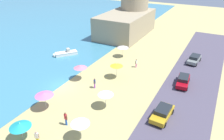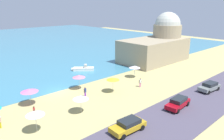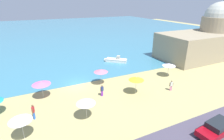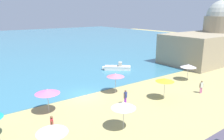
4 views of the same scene
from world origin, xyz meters
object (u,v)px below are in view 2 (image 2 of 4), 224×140
parked_car_1 (178,103)px  parked_car_2 (209,86)px  bather_0 (140,82)px  beach_umbrella_7 (79,76)px  bather_3 (85,91)px  beach_umbrella_0 (81,97)px  skiff_nearshore (84,69)px  beach_umbrella_6 (35,113)px  harbor_fortress (160,44)px  bather_1 (34,112)px  beach_umbrella_8 (29,90)px  bather_2 (0,120)px  beach_umbrella_1 (113,79)px  parked_car_0 (128,125)px  beach_umbrella_5 (135,67)px

parked_car_1 → parked_car_2: (9.41, -0.13, 0.00)m
bather_0 → parked_car_1: size_ratio=0.35×
beach_umbrella_7 → bather_3: beach_umbrella_7 is taller
beach_umbrella_0 → skiff_nearshore: beach_umbrella_0 is taller
bather_0 → parked_car_2: size_ratio=0.37×
beach_umbrella_6 → parked_car_1: (17.11, -7.42, -1.55)m
bather_3 → harbor_fortress: bearing=13.7°
beach_umbrella_0 → bather_0: beach_umbrella_0 is taller
bather_0 → bather_1: size_ratio=0.88×
parked_car_2 → skiff_nearshore: (-8.49, 24.00, -0.38)m
beach_umbrella_8 → bather_0: bearing=-18.8°
beach_umbrella_0 → beach_umbrella_6: bearing=-175.7°
beach_umbrella_7 → bather_2: size_ratio=1.48×
beach_umbrella_1 → beach_umbrella_7: bearing=124.0°
bather_0 → parked_car_0: bearing=-144.8°
bather_1 → skiff_nearshore: size_ratio=0.41×
parked_car_0 → parked_car_2: bearing=-2.1°
beach_umbrella_5 → skiff_nearshore: (-4.74, 10.69, -1.73)m
beach_umbrella_1 → skiff_nearshore: size_ratio=0.57×
skiff_nearshore → bather_0: bearing=-84.3°
bather_2 → skiff_nearshore: bather_2 is taller
beach_umbrella_7 → parked_car_2: size_ratio=0.59×
beach_umbrella_1 → parked_car_0: bearing=-124.4°
bather_0 → parked_car_1: (-2.41, -8.91, -0.09)m
beach_umbrella_5 → bather_0: size_ratio=1.52×
beach_umbrella_0 → beach_umbrella_1: size_ratio=0.99×
beach_umbrella_5 → beach_umbrella_7: 11.90m
beach_umbrella_7 → bather_2: (-13.82, -4.10, -1.33)m
bather_1 → skiff_nearshore: (16.99, 13.55, -0.59)m
beach_umbrella_1 → bather_1: beach_umbrella_1 is taller
beach_umbrella_1 → parked_car_0: size_ratio=0.59×
beach_umbrella_7 → bather_1: 11.22m
parked_car_0 → skiff_nearshore: (10.36, 23.31, -0.37)m
beach_umbrella_7 → parked_car_0: bearing=-103.0°
beach_umbrella_0 → parked_car_0: size_ratio=0.59×
skiff_nearshore → parked_car_1: bearing=-92.2°
bather_1 → harbor_fortress: harbor_fortress is taller
beach_umbrella_1 → harbor_fortress: harbor_fortress is taller
parked_car_2 → beach_umbrella_6: bearing=164.1°
bather_2 → beach_umbrella_6: bearing=-53.3°
beach_umbrella_5 → bather_1: size_ratio=1.34×
parked_car_0 → skiff_nearshore: size_ratio=0.97×
beach_umbrella_5 → bather_3: size_ratio=1.48×
skiff_nearshore → beach_umbrella_7: bearing=-128.9°
beach_umbrella_7 → parked_car_0: 15.12m
beach_umbrella_6 → bather_2: bearing=126.7°
beach_umbrella_5 → bather_3: bearing=-173.9°
beach_umbrella_7 → bather_3: (-1.23, -3.42, -1.37)m
bather_3 → beach_umbrella_0: bearing=-131.6°
beach_umbrella_0 → parked_car_2: bearing=-21.7°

